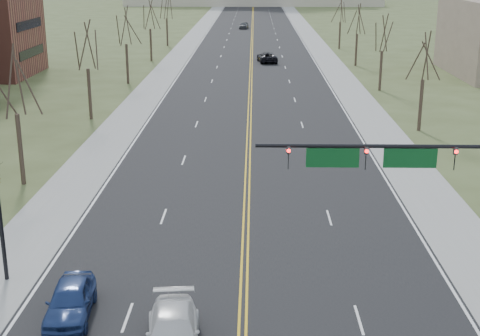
{
  "coord_description": "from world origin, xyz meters",
  "views": [
    {
      "loc": [
        0.42,
        -15.58,
        14.71
      ],
      "look_at": [
        -0.38,
        22.34,
        3.0
      ],
      "focal_mm": 50.0,
      "sensor_mm": 36.0,
      "label": 1
    }
  ],
  "objects_px": {
    "car_far_sb": "(244,25)",
    "car_far_nb": "(267,57)",
    "car_sb_outer_second": "(70,301)",
    "signal_mast": "(408,168)",
    "car_sb_inner_second": "(173,332)"
  },
  "relations": [
    {
      "from": "car_sb_inner_second",
      "to": "car_far_sb",
      "type": "bearing_deg",
      "value": 83.93
    },
    {
      "from": "car_far_nb",
      "to": "car_far_sb",
      "type": "distance_m",
      "value": 54.19
    },
    {
      "from": "signal_mast",
      "to": "car_sb_inner_second",
      "type": "distance_m",
      "value": 12.77
    },
    {
      "from": "car_sb_inner_second",
      "to": "car_sb_outer_second",
      "type": "height_order",
      "value": "car_sb_outer_second"
    },
    {
      "from": "car_far_sb",
      "to": "car_far_nb",
      "type": "bearing_deg",
      "value": -78.74
    },
    {
      "from": "car_sb_inner_second",
      "to": "car_far_nb",
      "type": "height_order",
      "value": "car_far_nb"
    },
    {
      "from": "car_sb_outer_second",
      "to": "car_far_sb",
      "type": "relative_size",
      "value": 1.02
    },
    {
      "from": "car_far_nb",
      "to": "car_sb_outer_second",
      "type": "bearing_deg",
      "value": 74.84
    },
    {
      "from": "car_sb_inner_second",
      "to": "car_sb_outer_second",
      "type": "relative_size",
      "value": 1.12
    },
    {
      "from": "signal_mast",
      "to": "car_sb_inner_second",
      "type": "xyz_separation_m",
      "value": [
        -10.15,
        -5.9,
        -5.01
      ]
    },
    {
      "from": "car_far_nb",
      "to": "car_far_sb",
      "type": "relative_size",
      "value": 1.24
    },
    {
      "from": "signal_mast",
      "to": "car_far_nb",
      "type": "height_order",
      "value": "signal_mast"
    },
    {
      "from": "signal_mast",
      "to": "car_far_sb",
      "type": "bearing_deg",
      "value": 94.21
    },
    {
      "from": "signal_mast",
      "to": "car_sb_outer_second",
      "type": "xyz_separation_m",
      "value": [
        -14.87,
        -3.52,
        -4.97
      ]
    },
    {
      "from": "signal_mast",
      "to": "car_sb_outer_second",
      "type": "bearing_deg",
      "value": -166.7
    }
  ]
}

